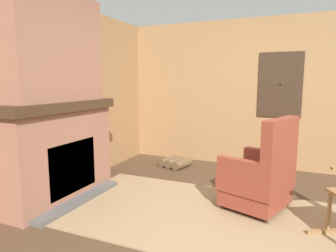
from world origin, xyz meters
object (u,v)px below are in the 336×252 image
Objects in this scene: firewood_stack at (175,162)px; oil_lamp_vase at (17,93)px; armchair at (261,177)px; storage_case at (70,95)px; decorative_plate_on_mantel at (48,89)px.

firewood_stack is 1.69× the size of oil_lamp_vase.
armchair is 3.39× the size of oil_lamp_vase.
armchair is at bearing -38.69° from firewood_stack.
storage_case is (-2.31, -0.34, 0.88)m from armchair.
armchair is 3.94× the size of storage_case.
oil_lamp_vase is 1.16× the size of storage_case.
storage_case reaches higher than firewood_stack.
firewood_stack is 2.41m from decorative_plate_on_mantel.
storage_case is (0.00, 0.77, -0.05)m from oil_lamp_vase.
storage_case is at bearing -117.14° from firewood_stack.
armchair is 2.61m from decorative_plate_on_mantel.
storage_case is at bearing 89.99° from oil_lamp_vase.
oil_lamp_vase is 0.44m from decorative_plate_on_mantel.
armchair is 2.73m from oil_lamp_vase.
storage_case reaches higher than armchair.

